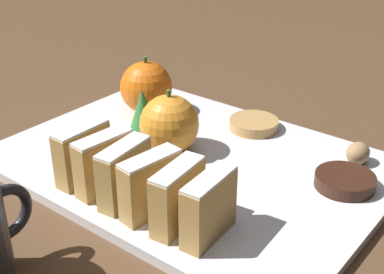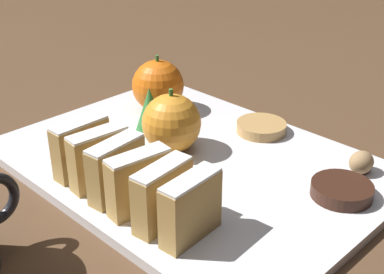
{
  "view_description": "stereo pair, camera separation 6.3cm",
  "coord_description": "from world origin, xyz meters",
  "px_view_note": "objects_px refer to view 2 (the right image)",
  "views": [
    {
      "loc": [
        -0.44,
        -0.35,
        0.33
      ],
      "look_at": [
        0.0,
        0.0,
        0.04
      ],
      "focal_mm": 50.0,
      "sensor_mm": 36.0,
      "label": 1
    },
    {
      "loc": [
        -0.4,
        -0.4,
        0.33
      ],
      "look_at": [
        0.0,
        0.0,
        0.04
      ],
      "focal_mm": 50.0,
      "sensor_mm": 36.0,
      "label": 2
    }
  ],
  "objects_px": {
    "orange_near": "(158,86)",
    "orange_far": "(171,123)",
    "chocolate_cookie": "(342,190)",
    "walnut": "(361,162)"
  },
  "relations": [
    {
      "from": "orange_near",
      "to": "orange_far",
      "type": "height_order",
      "value": "orange_near"
    },
    {
      "from": "orange_far",
      "to": "chocolate_cookie",
      "type": "bearing_deg",
      "value": -74.87
    },
    {
      "from": "orange_near",
      "to": "chocolate_cookie",
      "type": "xyz_separation_m",
      "value": [
        -0.02,
        -0.31,
        -0.03
      ]
    },
    {
      "from": "orange_far",
      "to": "chocolate_cookie",
      "type": "height_order",
      "value": "orange_far"
    },
    {
      "from": "orange_near",
      "to": "walnut",
      "type": "xyz_separation_m",
      "value": [
        0.04,
        -0.3,
        -0.02
      ]
    },
    {
      "from": "orange_near",
      "to": "chocolate_cookie",
      "type": "relative_size",
      "value": 1.24
    },
    {
      "from": "orange_near",
      "to": "orange_far",
      "type": "xyz_separation_m",
      "value": [
        -0.07,
        -0.1,
        -0.0
      ]
    },
    {
      "from": "orange_near",
      "to": "walnut",
      "type": "distance_m",
      "value": 0.3
    },
    {
      "from": "walnut",
      "to": "chocolate_cookie",
      "type": "relative_size",
      "value": 0.49
    },
    {
      "from": "orange_near",
      "to": "walnut",
      "type": "relative_size",
      "value": 2.56
    }
  ]
}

